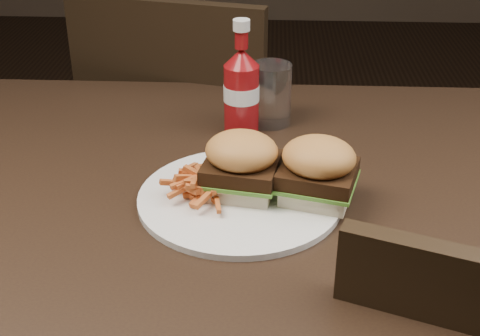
{
  "coord_description": "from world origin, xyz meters",
  "views": [
    {
      "loc": [
        0.03,
        -0.91,
        1.26
      ],
      "look_at": [
        -0.02,
        -0.06,
        0.8
      ],
      "focal_mm": 50.0,
      "sensor_mm": 36.0,
      "label": 1
    }
  ],
  "objects_px": {
    "dining_table": "(252,189)",
    "chair_far": "(202,165)",
    "plate": "(240,198)",
    "ketchup_bottle": "(241,99)",
    "tumbler": "(271,95)"
  },
  "relations": [
    {
      "from": "dining_table",
      "to": "plate",
      "type": "height_order",
      "value": "plate"
    },
    {
      "from": "dining_table",
      "to": "plate",
      "type": "xyz_separation_m",
      "value": [
        -0.02,
        -0.07,
        0.03
      ]
    },
    {
      "from": "ketchup_bottle",
      "to": "tumbler",
      "type": "xyz_separation_m",
      "value": [
        0.05,
        0.04,
        -0.01
      ]
    },
    {
      "from": "dining_table",
      "to": "chair_far",
      "type": "distance_m",
      "value": 0.71
    },
    {
      "from": "chair_far",
      "to": "tumbler",
      "type": "height_order",
      "value": "tumbler"
    },
    {
      "from": "chair_far",
      "to": "plate",
      "type": "relative_size",
      "value": 1.52
    },
    {
      "from": "chair_far",
      "to": "plate",
      "type": "bearing_deg",
      "value": 114.07
    },
    {
      "from": "chair_far",
      "to": "tumbler",
      "type": "bearing_deg",
      "value": 125.99
    },
    {
      "from": "chair_far",
      "to": "ketchup_bottle",
      "type": "distance_m",
      "value": 0.61
    },
    {
      "from": "plate",
      "to": "tumbler",
      "type": "bearing_deg",
      "value": 81.41
    },
    {
      "from": "chair_far",
      "to": "ketchup_bottle",
      "type": "xyz_separation_m",
      "value": [
        0.12,
        -0.45,
        0.38
      ]
    },
    {
      "from": "plate",
      "to": "ketchup_bottle",
      "type": "xyz_separation_m",
      "value": [
        -0.01,
        0.24,
        0.06
      ]
    },
    {
      "from": "plate",
      "to": "ketchup_bottle",
      "type": "bearing_deg",
      "value": 92.2
    },
    {
      "from": "dining_table",
      "to": "chair_far",
      "type": "xyz_separation_m",
      "value": [
        -0.15,
        0.63,
        -0.3
      ]
    },
    {
      "from": "dining_table",
      "to": "plate",
      "type": "bearing_deg",
      "value": -102.71
    }
  ]
}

